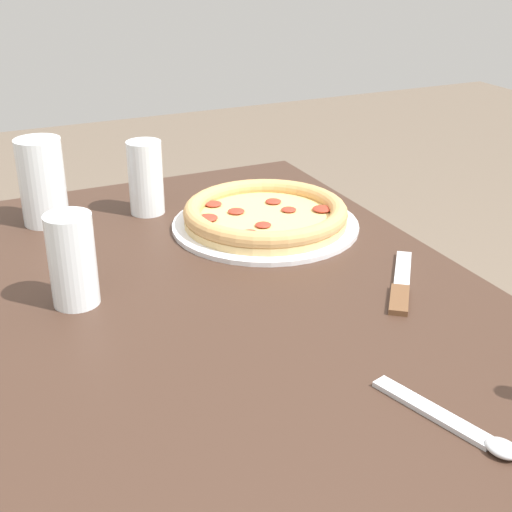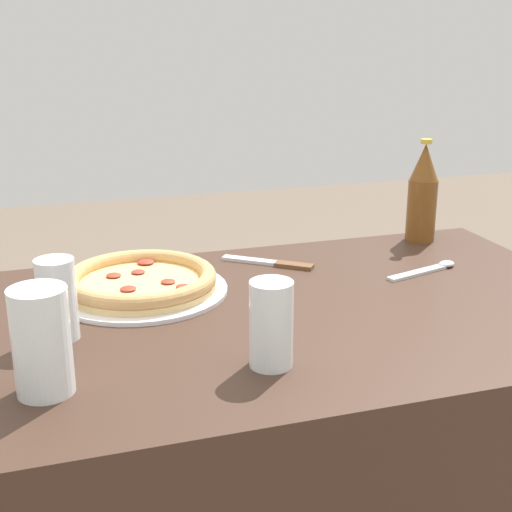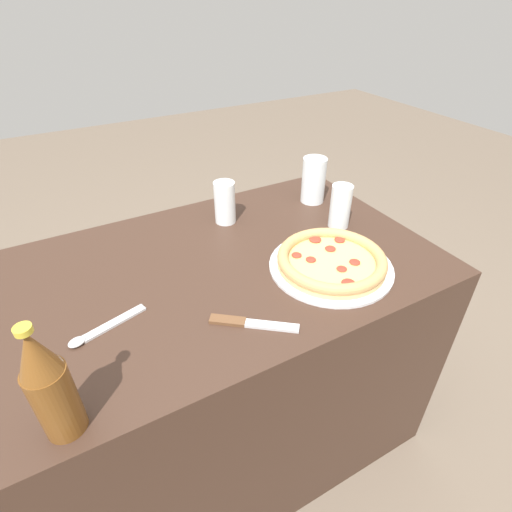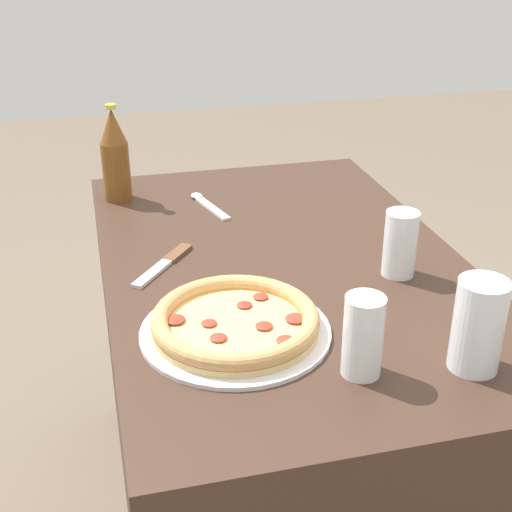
{
  "view_description": "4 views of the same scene",
  "coord_description": "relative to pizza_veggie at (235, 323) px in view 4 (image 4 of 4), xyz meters",
  "views": [
    {
      "loc": [
        -0.77,
        0.34,
        1.2
      ],
      "look_at": [
        0.08,
        -0.06,
        0.77
      ],
      "focal_mm": 50.0,
      "sensor_mm": 36.0,
      "label": 1
    },
    {
      "loc": [
        0.41,
        1.08,
        1.21
      ],
      "look_at": [
        0.05,
        -0.07,
        0.82
      ],
      "focal_mm": 50.0,
      "sensor_mm": 36.0,
      "label": 2
    },
    {
      "loc": [
        -0.33,
        -0.78,
        1.35
      ],
      "look_at": [
        0.08,
        -0.05,
        0.77
      ],
      "focal_mm": 28.0,
      "sensor_mm": 36.0,
      "label": 3
    },
    {
      "loc": [
        1.22,
        -0.36,
        1.38
      ],
      "look_at": [
        0.06,
        -0.07,
        0.79
      ],
      "focal_mm": 50.0,
      "sensor_mm": 36.0,
      "label": 4
    }
  ],
  "objects": [
    {
      "name": "glass_mango_juice",
      "position": [
        -0.13,
        0.35,
        0.04
      ],
      "size": [
        0.06,
        0.06,
        0.13
      ],
      "color": "white",
      "rests_on": "table"
    },
    {
      "name": "spoon",
      "position": [
        -0.57,
        0.05,
        -0.02
      ],
      "size": [
        0.17,
        0.07,
        0.01
      ],
      "color": "silver",
      "rests_on": "table"
    },
    {
      "name": "glass_red_wine",
      "position": [
        0.18,
        0.33,
        0.05
      ],
      "size": [
        0.08,
        0.08,
        0.15
      ],
      "color": "white",
      "rests_on": "table"
    },
    {
      "name": "knife",
      "position": [
        -0.28,
        -0.08,
        -0.02
      ],
      "size": [
        0.17,
        0.14,
        0.01
      ],
      "color": "brown",
      "rests_on": "table"
    },
    {
      "name": "glass_orange_juice",
      "position": [
        0.15,
        0.16,
        0.04
      ],
      "size": [
        0.06,
        0.06,
        0.13
      ],
      "color": "white",
      "rests_on": "table"
    },
    {
      "name": "pizza_veggie",
      "position": [
        0.0,
        0.0,
        0.0
      ],
      "size": [
        0.32,
        0.32,
        0.04
      ],
      "color": "silver",
      "rests_on": "table"
    },
    {
      "name": "beer_bottle",
      "position": [
        -0.66,
        -0.14,
        0.09
      ],
      "size": [
        0.07,
        0.07,
        0.23
      ],
      "color": "brown",
      "rests_on": "table"
    },
    {
      "name": "table",
      "position": [
        -0.24,
        0.15,
        -0.39
      ],
      "size": [
        1.13,
        0.71,
        0.74
      ],
      "color": "#3D281E",
      "rests_on": "ground_plane"
    }
  ]
}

